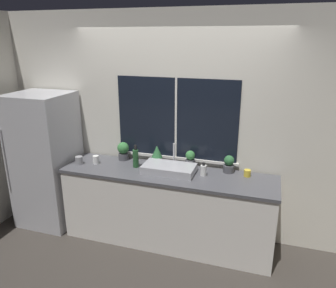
{
  "coord_description": "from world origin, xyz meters",
  "views": [
    {
      "loc": [
        1.07,
        -3.01,
        2.4
      ],
      "look_at": [
        0.01,
        0.3,
        1.25
      ],
      "focal_mm": 35.0,
      "sensor_mm": 36.0,
      "label": 1
    }
  ],
  "objects_px": {
    "potted_plant_center_right": "(190,159)",
    "mug_white": "(96,160)",
    "potted_plant_center_left": "(157,153)",
    "potted_plant_far_right": "(229,164)",
    "soap_bottle": "(203,170)",
    "bottle_tall": "(136,158)",
    "mug_yellow": "(247,173)",
    "refrigerator": "(46,160)",
    "sink": "(169,169)",
    "potted_plant_far_left": "(123,150)",
    "mug_grey": "(79,160)"
  },
  "relations": [
    {
      "from": "refrigerator",
      "to": "mug_white",
      "type": "distance_m",
      "value": 0.73
    },
    {
      "from": "potted_plant_center_right",
      "to": "mug_white",
      "type": "distance_m",
      "value": 1.16
    },
    {
      "from": "potted_plant_center_right",
      "to": "potted_plant_far_right",
      "type": "bearing_deg",
      "value": 0.0
    },
    {
      "from": "soap_bottle",
      "to": "sink",
      "type": "bearing_deg",
      "value": -175.19
    },
    {
      "from": "sink",
      "to": "soap_bottle",
      "type": "height_order",
      "value": "sink"
    },
    {
      "from": "potted_plant_center_right",
      "to": "soap_bottle",
      "type": "xyz_separation_m",
      "value": [
        0.2,
        -0.18,
        -0.04
      ]
    },
    {
      "from": "mug_yellow",
      "to": "mug_grey",
      "type": "relative_size",
      "value": 0.81
    },
    {
      "from": "refrigerator",
      "to": "sink",
      "type": "distance_m",
      "value": 1.67
    },
    {
      "from": "potted_plant_center_right",
      "to": "mug_white",
      "type": "bearing_deg",
      "value": -168.6
    },
    {
      "from": "sink",
      "to": "potted_plant_center_right",
      "type": "distance_m",
      "value": 0.3
    },
    {
      "from": "potted_plant_far_right",
      "to": "mug_white",
      "type": "bearing_deg",
      "value": -171.82
    },
    {
      "from": "potted_plant_far_right",
      "to": "bottle_tall",
      "type": "relative_size",
      "value": 0.73
    },
    {
      "from": "potted_plant_far_left",
      "to": "mug_white",
      "type": "bearing_deg",
      "value": -139.18
    },
    {
      "from": "potted_plant_center_right",
      "to": "mug_grey",
      "type": "height_order",
      "value": "potted_plant_center_right"
    },
    {
      "from": "refrigerator",
      "to": "mug_yellow",
      "type": "distance_m",
      "value": 2.54
    },
    {
      "from": "soap_bottle",
      "to": "mug_yellow",
      "type": "height_order",
      "value": "soap_bottle"
    },
    {
      "from": "potted_plant_far_right",
      "to": "mug_white",
      "type": "relative_size",
      "value": 2.0
    },
    {
      "from": "potted_plant_far_right",
      "to": "mug_white",
      "type": "xyz_separation_m",
      "value": [
        -1.6,
        -0.23,
        -0.05
      ]
    },
    {
      "from": "bottle_tall",
      "to": "mug_grey",
      "type": "height_order",
      "value": "bottle_tall"
    },
    {
      "from": "potted_plant_center_left",
      "to": "mug_white",
      "type": "xyz_separation_m",
      "value": [
        -0.72,
        -0.23,
        -0.08
      ]
    },
    {
      "from": "mug_yellow",
      "to": "mug_white",
      "type": "height_order",
      "value": "mug_white"
    },
    {
      "from": "potted_plant_center_left",
      "to": "mug_white",
      "type": "height_order",
      "value": "potted_plant_center_left"
    },
    {
      "from": "bottle_tall",
      "to": "sink",
      "type": "bearing_deg",
      "value": -4.42
    },
    {
      "from": "refrigerator",
      "to": "mug_grey",
      "type": "xyz_separation_m",
      "value": [
        0.53,
        -0.06,
        0.08
      ]
    },
    {
      "from": "refrigerator",
      "to": "potted_plant_center_right",
      "type": "bearing_deg",
      "value": 7.63
    },
    {
      "from": "potted_plant_far_left",
      "to": "soap_bottle",
      "type": "relative_size",
      "value": 1.49
    },
    {
      "from": "potted_plant_center_right",
      "to": "mug_yellow",
      "type": "bearing_deg",
      "value": -4.83
    },
    {
      "from": "potted_plant_far_left",
      "to": "sink",
      "type": "bearing_deg",
      "value": -17.51
    },
    {
      "from": "sink",
      "to": "mug_yellow",
      "type": "bearing_deg",
      "value": 10.2
    },
    {
      "from": "potted_plant_center_left",
      "to": "potted_plant_far_right",
      "type": "height_order",
      "value": "potted_plant_center_left"
    },
    {
      "from": "bottle_tall",
      "to": "potted_plant_center_right",
      "type": "bearing_deg",
      "value": 16.08
    },
    {
      "from": "soap_bottle",
      "to": "bottle_tall",
      "type": "bearing_deg",
      "value": -180.0
    },
    {
      "from": "potted_plant_center_left",
      "to": "mug_grey",
      "type": "xyz_separation_m",
      "value": [
        -0.91,
        -0.3,
        -0.08
      ]
    },
    {
      "from": "soap_bottle",
      "to": "mug_yellow",
      "type": "relative_size",
      "value": 1.98
    },
    {
      "from": "potted_plant_far_left",
      "to": "bottle_tall",
      "type": "xyz_separation_m",
      "value": [
        0.25,
        -0.18,
        -0.01
      ]
    },
    {
      "from": "refrigerator",
      "to": "potted_plant_center_right",
      "type": "xyz_separation_m",
      "value": [
        1.86,
        0.25,
        0.14
      ]
    },
    {
      "from": "sink",
      "to": "soap_bottle",
      "type": "bearing_deg",
      "value": 4.81
    },
    {
      "from": "potted_plant_center_left",
      "to": "bottle_tall",
      "type": "bearing_deg",
      "value": -138.79
    },
    {
      "from": "refrigerator",
      "to": "sink",
      "type": "bearing_deg",
      "value": 1.22
    },
    {
      "from": "soap_bottle",
      "to": "refrigerator",
      "type": "bearing_deg",
      "value": -178.09
    },
    {
      "from": "soap_bottle",
      "to": "bottle_tall",
      "type": "relative_size",
      "value": 0.56
    },
    {
      "from": "refrigerator",
      "to": "potted_plant_far_right",
      "type": "relative_size",
      "value": 8.52
    },
    {
      "from": "soap_bottle",
      "to": "mug_yellow",
      "type": "xyz_separation_m",
      "value": [
        0.48,
        0.12,
        -0.03
      ]
    },
    {
      "from": "potted_plant_center_right",
      "to": "mug_grey",
      "type": "distance_m",
      "value": 1.36
    },
    {
      "from": "refrigerator",
      "to": "bottle_tall",
      "type": "distance_m",
      "value": 1.24
    },
    {
      "from": "sink",
      "to": "mug_white",
      "type": "xyz_separation_m",
      "value": [
        -0.94,
        -0.02,
        0.01
      ]
    },
    {
      "from": "potted_plant_far_left",
      "to": "mug_grey",
      "type": "distance_m",
      "value": 0.55
    },
    {
      "from": "soap_bottle",
      "to": "potted_plant_far_left",
      "type": "bearing_deg",
      "value": 170.46
    },
    {
      "from": "soap_bottle",
      "to": "mug_white",
      "type": "relative_size",
      "value": 1.51
    },
    {
      "from": "potted_plant_far_right",
      "to": "soap_bottle",
      "type": "xyz_separation_m",
      "value": [
        -0.26,
        -0.18,
        -0.03
      ]
    }
  ]
}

